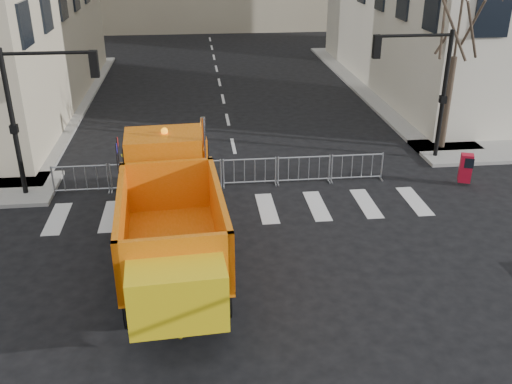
{
  "coord_description": "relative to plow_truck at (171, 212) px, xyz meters",
  "views": [
    {
      "loc": [
        -1.68,
        -12.37,
        8.94
      ],
      "look_at": [
        -0.02,
        2.5,
        2.05
      ],
      "focal_mm": 40.0,
      "sensor_mm": 36.0,
      "label": 1
    }
  ],
  "objects": [
    {
      "name": "ground",
      "position": [
        2.48,
        -2.0,
        -1.79
      ],
      "size": [
        120.0,
        120.0,
        0.0
      ],
      "primitive_type": "plane",
      "color": "black",
      "rests_on": "ground"
    },
    {
      "name": "sidewalk_back",
      "position": [
        2.48,
        6.5,
        -1.71
      ],
      "size": [
        64.0,
        5.0,
        0.15
      ],
      "primitive_type": "cube",
      "color": "gray",
      "rests_on": "ground"
    },
    {
      "name": "traffic_light_left",
      "position": [
        -5.52,
        5.5,
        0.91
      ],
      "size": [
        0.18,
        0.18,
        5.4
      ],
      "primitive_type": "cylinder",
      "color": "black",
      "rests_on": "ground"
    },
    {
      "name": "traffic_light_right",
      "position": [
        10.98,
        7.5,
        0.91
      ],
      "size": [
        0.18,
        0.18,
        5.4
      ],
      "primitive_type": "cylinder",
      "color": "black",
      "rests_on": "ground"
    },
    {
      "name": "crowd_barriers",
      "position": [
        1.73,
        5.6,
        -1.24
      ],
      "size": [
        12.6,
        0.6,
        1.1
      ],
      "primitive_type": null,
      "color": "#9EA0A5",
      "rests_on": "ground"
    },
    {
      "name": "street_tree",
      "position": [
        11.68,
        8.5,
        1.96
      ],
      "size": [
        3.0,
        3.0,
        7.5
      ],
      "primitive_type": null,
      "color": "#382B21",
      "rests_on": "ground"
    },
    {
      "name": "plow_truck",
      "position": [
        0.0,
        0.0,
        0.0
      ],
      "size": [
        3.58,
        10.51,
        4.02
      ],
      "rotation": [
        0.0,
        0.0,
        1.63
      ],
      "color": "black",
      "rests_on": "ground"
    },
    {
      "name": "cop_a",
      "position": [
        -0.09,
        5.0,
        -0.99
      ],
      "size": [
        0.6,
        0.42,
        1.59
      ],
      "primitive_type": "imported",
      "rotation": [
        0.0,
        0.0,
        3.08
      ],
      "color": "black",
      "rests_on": "ground"
    },
    {
      "name": "cop_b",
      "position": [
        -0.43,
        4.06,
        -0.89
      ],
      "size": [
        1.06,
        0.96,
        1.79
      ],
      "primitive_type": "imported",
      "rotation": [
        0.0,
        0.0,
        2.75
      ],
      "color": "black",
      "rests_on": "ground"
    },
    {
      "name": "cop_c",
      "position": [
        -0.65,
        5.0,
        -0.94
      ],
      "size": [
        0.99,
        0.99,
        1.69
      ],
      "primitive_type": "imported",
      "rotation": [
        0.0,
        0.0,
        3.92
      ],
      "color": "black",
      "rests_on": "ground"
    },
    {
      "name": "worker",
      "position": [
        -1.52,
        4.8,
        -0.73
      ],
      "size": [
        1.33,
        1.26,
        1.81
      ],
      "primitive_type": "imported",
      "rotation": [
        0.0,
        0.0,
        0.69
      ],
      "color": "yellow",
      "rests_on": "sidewalk_back"
    },
    {
      "name": "newspaper_box",
      "position": [
        10.95,
        4.68,
        -1.09
      ],
      "size": [
        0.56,
        0.53,
        1.1
      ],
      "primitive_type": "cube",
      "rotation": [
        0.0,
        0.0,
        -0.36
      ],
      "color": "#B80E24",
      "rests_on": "sidewalk_back"
    }
  ]
}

